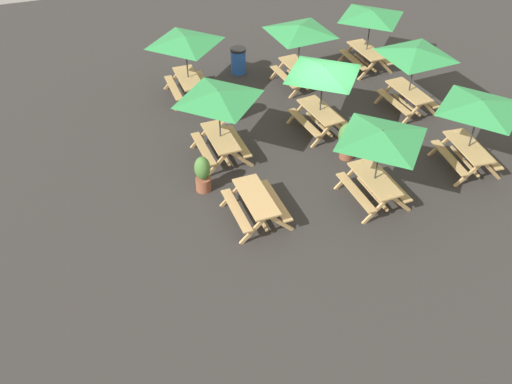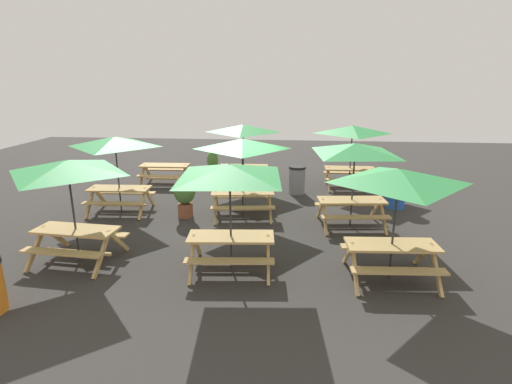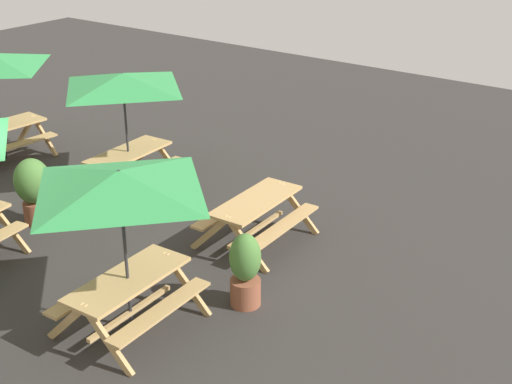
{
  "view_description": "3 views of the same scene",
  "coord_description": "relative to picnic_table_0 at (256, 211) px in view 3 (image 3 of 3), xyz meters",
  "views": [
    {
      "loc": [
        14.06,
        -7.26,
        10.25
      ],
      "look_at": [
        3.29,
        -3.51,
        0.9
      ],
      "focal_mm": 40.0,
      "sensor_mm": 36.0,
      "label": 1
    },
    {
      "loc": [
        -1.51,
        10.86,
        3.97
      ],
      "look_at": [
        -0.53,
        0.32,
        0.9
      ],
      "focal_mm": 28.0,
      "sensor_mm": 36.0,
      "label": 2
    },
    {
      "loc": [
        -5.26,
        -9.74,
        5.64
      ],
      "look_at": [
        3.29,
        -3.51,
        0.9
      ],
      "focal_mm": 50.0,
      "sensor_mm": 36.0,
      "label": 3
    }
  ],
  "objects": [
    {
      "name": "picnic_table_4",
      "position": [
        0.34,
        3.29,
        1.43
      ],
      "size": [
        2.1,
        2.1,
        2.34
      ],
      "rotation": [
        0.0,
        0.0,
        0.05
      ],
      "color": "tan",
      "rests_on": "ground"
    },
    {
      "name": "picnic_table_7",
      "position": [
        -2.99,
        -0.08,
        1.43
      ],
      "size": [
        2.08,
        2.08,
        2.34
      ],
      "rotation": [
        0.0,
        0.0,
        0.04
      ],
      "color": "tan",
      "rests_on": "ground"
    },
    {
      "name": "potted_plant_1",
      "position": [
        -1.64,
        -1.01,
        0.0
      ],
      "size": [
        0.45,
        0.45,
        1.12
      ],
      "color": "#935138",
      "rests_on": "ground"
    },
    {
      "name": "potted_plant_0",
      "position": [
        -1.72,
        3.53,
        0.12
      ],
      "size": [
        0.63,
        0.63,
        1.2
      ],
      "color": "#935138",
      "rests_on": "ground"
    },
    {
      "name": "picnic_table_0",
      "position": [
        0.0,
        0.0,
        0.0
      ],
      "size": [
        1.85,
        1.59,
        0.81
      ],
      "rotation": [
        0.0,
        0.0,
        0.04
      ],
      "color": "tan",
      "rests_on": "ground"
    }
  ]
}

